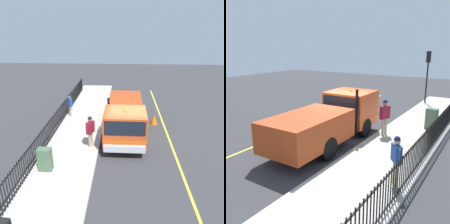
{
  "view_description": "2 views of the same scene",
  "coord_description": "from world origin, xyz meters",
  "views": [
    {
      "loc": [
        0.39,
        11.69,
        6.62
      ],
      "look_at": [
        1.03,
        -0.24,
        1.86
      ],
      "focal_mm": 35.99,
      "sensor_mm": 36.0,
      "label": 1
    },
    {
      "loc": [
        6.79,
        -11.1,
        4.56
      ],
      "look_at": [
        0.84,
        -1.62,
        1.65
      ],
      "focal_mm": 41.01,
      "sensor_mm": 36.0,
      "label": 2
    }
  ],
  "objects": [
    {
      "name": "pedestrian_distant",
      "position": [
        4.34,
        -3.67,
        1.15
      ],
      "size": [
        0.47,
        0.5,
        1.67
      ],
      "rotation": [
        0.0,
        0.0,
        2.27
      ],
      "color": "#264C99",
      "rests_on": "sidewalk_slab"
    },
    {
      "name": "traffic_cone",
      "position": [
        -1.77,
        -2.81,
        0.34
      ],
      "size": [
        0.48,
        0.48,
        0.69
      ],
      "primitive_type": "cone",
      "color": "orange",
      "rests_on": "ground"
    },
    {
      "name": "traffic_light_near",
      "position": [
        2.05,
        9.58,
        2.99
      ],
      "size": [
        0.32,
        0.23,
        4.04
      ],
      "rotation": [
        0.0,
        0.0,
        3.06
      ],
      "color": "black",
      "rests_on": "sidewalk_slab"
    },
    {
      "name": "work_truck",
      "position": [
        0.28,
        -1.15,
        1.25
      ],
      "size": [
        2.34,
        6.89,
        2.58
      ],
      "rotation": [
        0.0,
        0.0,
        -0.01
      ],
      "color": "#D84C1E",
      "rests_on": "ground"
    },
    {
      "name": "worker_standing",
      "position": [
        2.18,
        0.7,
        1.25
      ],
      "size": [
        0.44,
        0.6,
        1.83
      ],
      "rotation": [
        0.0,
        0.0,
        -2.05
      ],
      "color": "maroon",
      "rests_on": "sidewalk_slab"
    },
    {
      "name": "sidewalk_slab",
      "position": [
        3.28,
        0.0,
        0.07
      ],
      "size": [
        3.15,
        25.03,
        0.13
      ],
      "primitive_type": "cube",
      "color": "#B7B2A8",
      "rests_on": "ground"
    },
    {
      "name": "ground_plane",
      "position": [
        0.0,
        0.0,
        0.0
      ],
      "size": [
        55.06,
        55.06,
        0.0
      ],
      "primitive_type": "plane",
      "color": "#38383A",
      "rests_on": "ground"
    },
    {
      "name": "lane_marking",
      "position": [
        -2.45,
        0.0,
        0.0
      ],
      "size": [
        0.12,
        22.53,
        0.01
      ],
      "primitive_type": "cube",
      "color": "yellow",
      "rests_on": "ground"
    },
    {
      "name": "utility_cabinet",
      "position": [
        3.99,
        2.98,
        0.7
      ],
      "size": [
        0.62,
        0.41,
        1.14
      ],
      "primitive_type": "cube",
      "color": "#4C6B4C",
      "rests_on": "sidewalk_slab"
    },
    {
      "name": "iron_fence",
      "position": [
        4.68,
        -0.0,
        0.76
      ],
      "size": [
        0.04,
        21.31,
        1.24
      ],
      "color": "black",
      "rests_on": "sidewalk_slab"
    }
  ]
}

